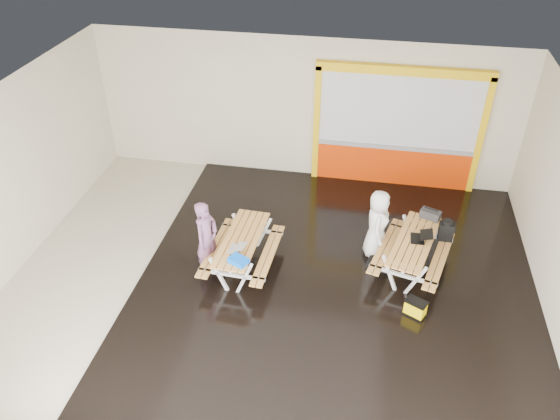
% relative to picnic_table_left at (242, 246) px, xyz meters
% --- Properties ---
extents(room, '(10.02, 8.02, 3.52)m').
position_rel_picnic_table_left_xyz_m(room, '(0.61, -0.18, 1.17)').
color(room, beige).
rests_on(room, ground).
extents(deck, '(7.50, 7.98, 0.05)m').
position_rel_picnic_table_left_xyz_m(deck, '(1.86, -0.18, -0.55)').
color(deck, black).
rests_on(deck, room).
extents(kiosk, '(3.88, 0.16, 3.00)m').
position_rel_picnic_table_left_xyz_m(kiosk, '(2.81, 3.75, 0.86)').
color(kiosk, red).
rests_on(kiosk, room).
extents(picnic_table_left, '(1.36, 1.94, 0.75)m').
position_rel_picnic_table_left_xyz_m(picnic_table_left, '(0.00, 0.00, 0.00)').
color(picnic_table_left, '#CA9048').
rests_on(picnic_table_left, deck).
extents(picnic_table_right, '(1.71, 2.14, 0.75)m').
position_rel_picnic_table_left_xyz_m(picnic_table_right, '(3.26, 0.53, -0.00)').
color(picnic_table_right, '#CA9048').
rests_on(picnic_table_right, deck).
extents(person_left, '(0.53, 0.66, 1.57)m').
position_rel_picnic_table_left_xyz_m(person_left, '(-0.65, -0.16, 0.21)').
color(person_left, '#794D73').
rests_on(person_left, deck).
extents(person_right, '(0.48, 0.72, 1.47)m').
position_rel_picnic_table_left_xyz_m(person_right, '(2.54, 0.89, 0.21)').
color(person_right, white).
rests_on(person_right, deck).
extents(laptop_left, '(0.37, 0.34, 0.14)m').
position_rel_picnic_table_left_xyz_m(laptop_left, '(-0.01, -0.36, 0.22)').
color(laptop_left, silver).
rests_on(laptop_left, picnic_table_left).
extents(laptop_right, '(0.40, 0.35, 0.17)m').
position_rel_picnic_table_left_xyz_m(laptop_right, '(3.37, 0.59, 0.23)').
color(laptop_right, black).
rests_on(laptop_right, picnic_table_right).
extents(blue_pouch, '(0.41, 0.36, 0.10)m').
position_rel_picnic_table_left_xyz_m(blue_pouch, '(0.11, -0.71, 0.23)').
color(blue_pouch, blue).
rests_on(blue_pouch, picnic_table_left).
extents(toolbox, '(0.44, 0.34, 0.23)m').
position_rel_picnic_table_left_xyz_m(toolbox, '(3.57, 1.34, 0.26)').
color(toolbox, black).
rests_on(toolbox, picnic_table_right).
extents(backpack, '(0.29, 0.19, 0.49)m').
position_rel_picnic_table_left_xyz_m(backpack, '(3.89, 1.06, 0.10)').
color(backpack, black).
rests_on(backpack, picnic_table_right).
extents(dark_case, '(0.49, 0.42, 0.15)m').
position_rel_picnic_table_left_xyz_m(dark_case, '(2.65, 0.48, -0.45)').
color(dark_case, black).
rests_on(dark_case, deck).
extents(fluke_bag, '(0.44, 0.38, 0.32)m').
position_rel_picnic_table_left_xyz_m(fluke_bag, '(3.33, -0.73, -0.37)').
color(fluke_bag, black).
rests_on(fluke_bag, deck).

